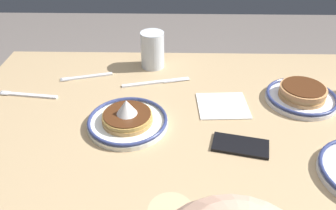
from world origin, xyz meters
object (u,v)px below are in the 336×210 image
fork_far (28,95)px  butter_knife (156,82)px  drinking_glass (153,52)px  plate_near_main (302,95)px  cell_phone (240,145)px  plate_center_pancakes (128,119)px  paper_napkin (223,106)px  fork_near (86,77)px

fork_far → butter_knife: bearing=-167.6°
drinking_glass → plate_near_main: bearing=155.0°
plate_near_main → cell_phone: size_ratio=1.50×
plate_center_pancakes → cell_phone: plate_center_pancakes is taller
paper_napkin → fork_near: (0.45, -0.17, 0.00)m
plate_center_pancakes → fork_near: plate_center_pancakes is taller
drinking_glass → fork_near: 0.25m
paper_napkin → butter_knife: 0.25m
paper_napkin → drinking_glass: bearing=-48.3°
drinking_glass → cell_phone: bearing=119.8°
butter_knife → fork_far: bearing=12.4°
plate_near_main → cell_phone: plate_near_main is taller
paper_napkin → fork_far: fork_far is taller
paper_napkin → plate_near_main: bearing=-172.0°
plate_center_pancakes → drinking_glass: size_ratio=1.73×
fork_near → plate_near_main: bearing=169.4°
plate_near_main → cell_phone: (0.22, 0.22, -0.02)m
butter_knife → paper_napkin: bearing=147.3°
drinking_glass → butter_knife: size_ratio=0.57×
drinking_glass → fork_far: size_ratio=0.67×
plate_center_pancakes → fork_far: plate_center_pancakes is taller
cell_phone → paper_napkin: 0.19m
drinking_glass → fork_near: (0.23, 0.09, -0.06)m
plate_near_main → fork_far: plate_near_main is taller
drinking_glass → butter_knife: bearing=98.5°
plate_center_pancakes → butter_knife: (-0.07, -0.23, -0.02)m
paper_napkin → fork_far: size_ratio=0.77×
paper_napkin → fork_far: (0.62, -0.05, 0.00)m
fork_far → cell_phone: bearing=160.2°
plate_center_pancakes → cell_phone: bearing=164.4°
plate_near_main → fork_near: size_ratio=1.23×
plate_center_pancakes → butter_knife: 0.24m
fork_far → butter_knife: 0.42m
plate_near_main → fork_far: size_ratio=1.11×
fork_far → plate_center_pancakes: bearing=156.7°
drinking_glass → fork_near: bearing=21.6°
plate_near_main → fork_far: 0.86m
plate_center_pancakes → drinking_glass: 0.36m
plate_center_pancakes → plate_near_main: bearing=-165.6°
fork_near → fork_far: same height
plate_center_pancakes → drinking_glass: bearing=-98.0°
plate_near_main → butter_knife: plate_near_main is taller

